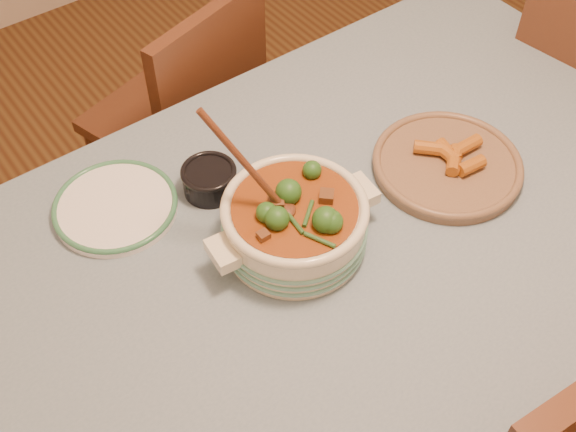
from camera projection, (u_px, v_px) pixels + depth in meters
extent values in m
plane|color=#4B2915|center=(338.00, 393.00, 2.05)|extent=(4.50, 4.50, 0.00)
cube|color=brown|center=(357.00, 232.00, 1.50)|extent=(1.60, 1.00, 0.05)
cube|color=#7C92A1|center=(358.00, 224.00, 1.48)|extent=(1.68, 1.08, 0.01)
cylinder|color=brown|center=(436.00, 116.00, 2.29)|extent=(0.07, 0.07, 0.70)
cylinder|color=#F0E8C9|center=(295.00, 226.00, 1.40)|extent=(0.30, 0.30, 0.11)
torus|color=#F0E8C9|center=(295.00, 208.00, 1.36)|extent=(0.28, 0.28, 0.02)
cube|color=#F0E8C9|center=(361.00, 191.00, 1.44)|extent=(0.05, 0.08, 0.03)
cube|color=#F0E8C9|center=(223.00, 253.00, 1.34)|extent=(0.05, 0.08, 0.03)
cylinder|color=#9B4816|center=(295.00, 210.00, 1.37)|extent=(0.24, 0.24, 0.02)
cylinder|color=white|center=(116.00, 207.00, 1.49)|extent=(0.30, 0.30, 0.02)
torus|color=#397E55|center=(115.00, 205.00, 1.49)|extent=(0.26, 0.26, 0.01)
cylinder|color=black|center=(210.00, 181.00, 1.52)|extent=(0.15, 0.15, 0.06)
torus|color=black|center=(208.00, 171.00, 1.49)|extent=(0.12, 0.12, 0.01)
cylinder|color=black|center=(209.00, 175.00, 1.50)|extent=(0.10, 0.10, 0.01)
cylinder|color=#846349|center=(447.00, 166.00, 1.57)|extent=(0.35, 0.35, 0.02)
torus|color=#846349|center=(448.00, 163.00, 1.56)|extent=(0.33, 0.33, 0.02)
cube|color=#59311B|center=(171.00, 117.00, 2.16)|extent=(0.51, 0.51, 0.04)
cube|color=#59311B|center=(213.00, 83.00, 1.92)|extent=(0.40, 0.15, 0.44)
cylinder|color=#59311B|center=(177.00, 117.00, 2.48)|extent=(0.04, 0.04, 0.44)
cylinder|color=#59311B|center=(102.00, 176.00, 2.30)|extent=(0.04, 0.04, 0.44)
cylinder|color=#59311B|center=(257.00, 161.00, 2.35)|extent=(0.04, 0.04, 0.44)
cylinder|color=#59311B|center=(183.00, 227.00, 2.16)|extent=(0.04, 0.04, 0.44)
cylinder|color=#59311B|center=(561.00, 112.00, 2.45)|extent=(0.04, 0.04, 0.50)
cylinder|color=#59311B|center=(492.00, 172.00, 2.27)|extent=(0.04, 0.04, 0.50)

